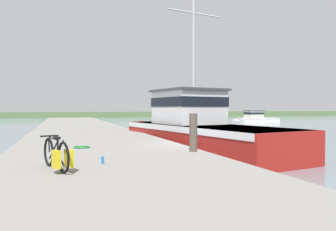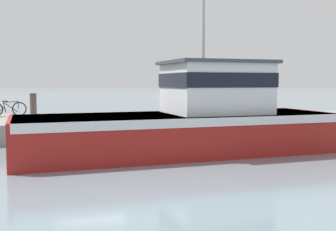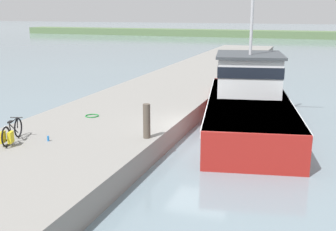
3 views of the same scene
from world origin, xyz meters
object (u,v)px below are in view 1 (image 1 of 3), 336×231
Objects in this scene: bicycle_touring at (58,155)px; mooring_post at (193,132)px; boat_green_anchored at (256,118)px; water_bottle_by_bike at (103,160)px; fishing_boat_main at (197,128)px.

mooring_post is (4.25, 2.13, 0.27)m from bicycle_touring.
boat_green_anchored is 43.46× the size of water_bottle_by_bike.
mooring_post reaches higher than water_bottle_by_bike.
fishing_boat_main is 71.84× the size of water_bottle_by_bike.
bicycle_touring is at bearing 136.30° from boat_green_anchored.
mooring_post is 6.59× the size of water_bottle_by_bike.
fishing_boat_main is 36.69m from boat_green_anchored.
boat_green_anchored is at bearing 54.10° from mooring_post.
bicycle_touring is at bearing -153.35° from mooring_post.
boat_green_anchored is 47.48m from bicycle_touring.
boat_green_anchored is 46.32m from water_bottle_by_bike.
bicycle_touring is 4.77m from mooring_post.
bicycle_touring is at bearing -150.46° from water_bottle_by_bike.
boat_green_anchored is at bearing 33.70° from bicycle_touring.
water_bottle_by_bike is (1.09, 0.62, -0.26)m from bicycle_touring.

